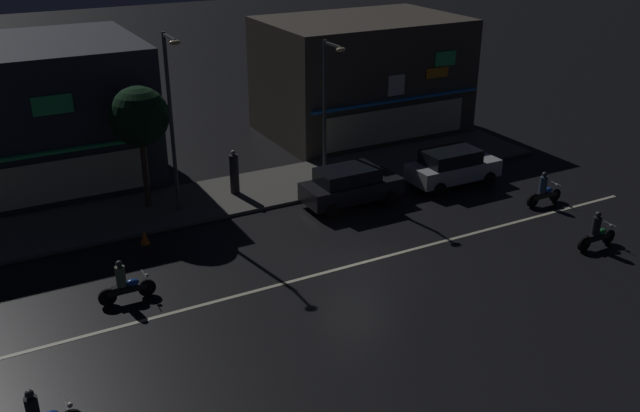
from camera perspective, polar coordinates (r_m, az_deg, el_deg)
ground_plane at (r=25.52m, az=2.97°, el=-4.77°), size 140.00×140.00×0.00m
lane_divider_stripe at (r=25.52m, az=2.97°, el=-4.76°), size 26.87×0.16×0.01m
sidewalk_far at (r=31.97m, az=-4.48°, el=1.44°), size 28.28×4.15×0.14m
storefront_left_block at (r=34.69m, az=-22.00°, el=7.02°), size 9.44×8.40×6.38m
storefront_center_block at (r=39.62m, az=3.37°, el=10.53°), size 10.62×7.38×6.26m
streetlamp_west at (r=28.50m, az=-11.96°, el=7.58°), size 0.44×1.64×7.38m
streetlamp_mid at (r=31.56m, az=0.60°, el=8.68°), size 0.44×1.64×6.39m
pedestrian_on_sidewalk at (r=31.11m, az=-6.98°, el=2.66°), size 0.41×0.41×2.00m
street_tree at (r=29.47m, az=-14.48°, el=7.03°), size 2.45×2.45×5.17m
parked_car_near_kerb at (r=32.83m, az=10.72°, el=3.20°), size 4.30×1.98×1.67m
parked_car_trailing at (r=30.11m, az=2.48°, el=1.69°), size 4.30×1.98×1.67m
motorcycle_lead at (r=31.62m, az=17.75°, el=1.17°), size 1.90×0.60×1.52m
motorcycle_opposite_lane at (r=23.87m, az=-15.59°, el=-6.13°), size 1.90×0.60×1.52m
motorcycle_trailing_far at (r=28.37m, az=21.58°, el=-2.03°), size 1.90×0.60×1.52m
traffic_cone at (r=27.68m, az=-14.08°, el=-2.47°), size 0.36×0.36×0.55m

